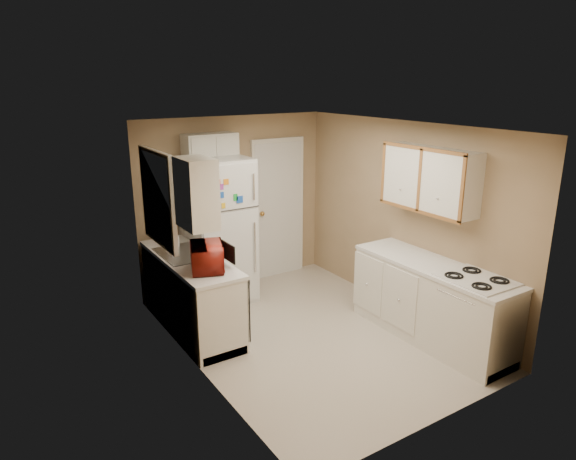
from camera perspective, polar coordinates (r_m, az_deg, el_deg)
floor at (r=6.15m, az=2.57°, el=-11.46°), size 3.80×3.80×0.00m
ceiling at (r=5.45m, az=2.90°, el=11.40°), size 3.80×3.80×0.00m
wall_left at (r=5.04m, az=-10.39°, el=-3.29°), size 3.80×3.80×0.00m
wall_right at (r=6.57m, az=12.74°, el=1.26°), size 3.80×3.80×0.00m
wall_back at (r=7.26m, az=-5.99°, el=3.05°), size 2.80×2.80×0.00m
wall_front at (r=4.38m, az=17.36°, el=-6.98°), size 2.80×2.80×0.00m
left_counter at (r=6.20m, az=-10.69°, el=-6.90°), size 0.60×1.80×0.90m
dishwasher at (r=5.79m, az=-5.74°, el=-8.00°), size 0.03×0.58×0.72m
sink at (r=6.18m, az=-11.42°, el=-2.93°), size 0.54×0.74×0.16m
microwave at (r=5.58m, az=-8.97°, el=-2.87°), size 0.57×0.43×0.33m
soap_bottle at (r=6.40m, az=-12.61°, el=-1.01°), size 0.11×0.11×0.22m
window_blinds at (r=5.90m, az=-14.18°, el=3.43°), size 0.10×0.98×1.08m
upper_cabinet_left at (r=5.13m, az=-10.14°, el=4.04°), size 0.30×0.45×0.70m
refrigerator at (r=6.79m, az=-7.77°, el=-0.07°), size 0.79×0.77×1.92m
cabinet_over_fridge at (r=6.81m, az=-8.65°, el=8.90°), size 0.70×0.30×0.40m
interior_door at (r=7.60m, az=-1.10°, el=2.36°), size 0.86×0.06×2.08m
right_counter at (r=6.10m, az=15.63°, el=-7.67°), size 0.60×2.00×0.90m
stove at (r=5.81m, az=19.72°, el=-9.56°), size 0.58×0.71×0.85m
upper_cabinet_right at (r=5.99m, az=15.48°, el=5.50°), size 0.30×1.20×0.70m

